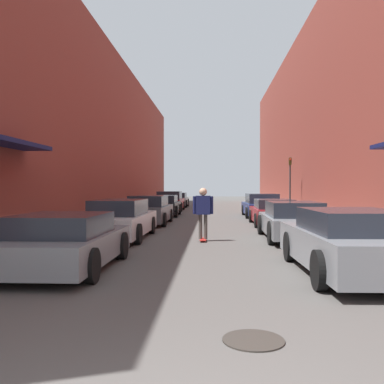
{
  "coord_description": "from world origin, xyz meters",
  "views": [
    {
      "loc": [
        0.14,
        -2.04,
        1.74
      ],
      "look_at": [
        -0.54,
        11.95,
        1.56
      ],
      "focal_mm": 40.0,
      "sensor_mm": 36.0,
      "label": 1
    }
  ],
  "objects_px": {
    "parked_car_right_1": "(292,221)",
    "skateboarder": "(203,208)",
    "parked_car_left_0": "(64,242)",
    "parked_car_left_3": "(163,206)",
    "parked_car_right_3": "(261,206)",
    "parked_car_right_2": "(273,212)",
    "parked_car_left_5": "(177,200)",
    "parked_car_right_0": "(350,242)",
    "parked_car_left_2": "(149,210)",
    "manhole_cover": "(253,340)",
    "parked_car_left_1": "(121,220)",
    "traffic_light": "(290,179)",
    "parked_car_left_4": "(170,201)"
  },
  "relations": [
    {
      "from": "parked_car_right_3",
      "to": "parked_car_left_3",
      "type": "bearing_deg",
      "value": 175.15
    },
    {
      "from": "parked_car_left_5",
      "to": "parked_car_right_2",
      "type": "height_order",
      "value": "parked_car_left_5"
    },
    {
      "from": "parked_car_left_0",
      "to": "parked_car_right_1",
      "type": "xyz_separation_m",
      "value": [
        5.71,
        5.38,
        0.04
      ]
    },
    {
      "from": "parked_car_right_3",
      "to": "skateboarder",
      "type": "relative_size",
      "value": 2.82
    },
    {
      "from": "parked_car_left_1",
      "to": "parked_car_left_3",
      "type": "xyz_separation_m",
      "value": [
        0.13,
        11.01,
        -0.02
      ]
    },
    {
      "from": "parked_car_left_0",
      "to": "traffic_light",
      "type": "distance_m",
      "value": 19.76
    },
    {
      "from": "manhole_cover",
      "to": "parked_car_right_0",
      "type": "bearing_deg",
      "value": 59.12
    },
    {
      "from": "parked_car_left_1",
      "to": "parked_car_left_0",
      "type": "bearing_deg",
      "value": -90.34
    },
    {
      "from": "parked_car_left_1",
      "to": "traffic_light",
      "type": "height_order",
      "value": "traffic_light"
    },
    {
      "from": "parked_car_right_0",
      "to": "parked_car_left_1",
      "type": "bearing_deg",
      "value": 136.24
    },
    {
      "from": "parked_car_left_2",
      "to": "parked_car_left_1",
      "type": "bearing_deg",
      "value": -91.39
    },
    {
      "from": "parked_car_left_1",
      "to": "skateboarder",
      "type": "distance_m",
      "value": 2.85
    },
    {
      "from": "parked_car_left_0",
      "to": "manhole_cover",
      "type": "bearing_deg",
      "value": -48.03
    },
    {
      "from": "parked_car_left_3",
      "to": "parked_car_left_1",
      "type": "bearing_deg",
      "value": -90.68
    },
    {
      "from": "parked_car_left_1",
      "to": "manhole_cover",
      "type": "bearing_deg",
      "value": -69.18
    },
    {
      "from": "parked_car_left_1",
      "to": "parked_car_right_1",
      "type": "bearing_deg",
      "value": 0.61
    },
    {
      "from": "parked_car_right_3",
      "to": "parked_car_left_5",
      "type": "bearing_deg",
      "value": 116.86
    },
    {
      "from": "parked_car_left_0",
      "to": "parked_car_left_3",
      "type": "bearing_deg",
      "value": 89.43
    },
    {
      "from": "manhole_cover",
      "to": "parked_car_left_0",
      "type": "bearing_deg",
      "value": 131.97
    },
    {
      "from": "traffic_light",
      "to": "parked_car_right_0",
      "type": "bearing_deg",
      "value": -96.56
    },
    {
      "from": "parked_car_left_2",
      "to": "parked_car_right_3",
      "type": "distance_m",
      "value": 7.59
    },
    {
      "from": "parked_car_right_1",
      "to": "parked_car_right_3",
      "type": "relative_size",
      "value": 0.96
    },
    {
      "from": "parked_car_left_5",
      "to": "parked_car_left_0",
      "type": "bearing_deg",
      "value": -90.07
    },
    {
      "from": "parked_car_right_3",
      "to": "parked_car_left_1",
      "type": "bearing_deg",
      "value": -119.05
    },
    {
      "from": "parked_car_left_2",
      "to": "skateboarder",
      "type": "distance_m",
      "value": 6.64
    },
    {
      "from": "parked_car_left_4",
      "to": "skateboarder",
      "type": "distance_m",
      "value": 17.31
    },
    {
      "from": "parked_car_right_2",
      "to": "manhole_cover",
      "type": "height_order",
      "value": "parked_car_right_2"
    },
    {
      "from": "parked_car_left_0",
      "to": "parked_car_left_4",
      "type": "bearing_deg",
      "value": 89.97
    },
    {
      "from": "skateboarder",
      "to": "manhole_cover",
      "type": "xyz_separation_m",
      "value": [
        0.77,
        -8.73,
        -1.03
      ]
    },
    {
      "from": "parked_car_left_1",
      "to": "parked_car_left_3",
      "type": "distance_m",
      "value": 11.01
    },
    {
      "from": "parked_car_left_5",
      "to": "parked_car_right_3",
      "type": "relative_size",
      "value": 0.85
    },
    {
      "from": "parked_car_right_1",
      "to": "traffic_light",
      "type": "bearing_deg",
      "value": 80.2
    },
    {
      "from": "parked_car_right_1",
      "to": "traffic_light",
      "type": "height_order",
      "value": "traffic_light"
    },
    {
      "from": "parked_car_left_2",
      "to": "parked_car_right_0",
      "type": "relative_size",
      "value": 0.98
    },
    {
      "from": "parked_car_right_0",
      "to": "skateboarder",
      "type": "bearing_deg",
      "value": 121.17
    },
    {
      "from": "parked_car_right_2",
      "to": "skateboarder",
      "type": "height_order",
      "value": "skateboarder"
    },
    {
      "from": "parked_car_left_2",
      "to": "parked_car_right_3",
      "type": "height_order",
      "value": "parked_car_right_3"
    },
    {
      "from": "parked_car_right_1",
      "to": "skateboarder",
      "type": "height_order",
      "value": "skateboarder"
    },
    {
      "from": "parked_car_left_0",
      "to": "parked_car_right_2",
      "type": "bearing_deg",
      "value": 61.18
    },
    {
      "from": "parked_car_right_2",
      "to": "parked_car_left_5",
      "type": "bearing_deg",
      "value": 109.05
    },
    {
      "from": "parked_car_left_0",
      "to": "parked_car_left_3",
      "type": "relative_size",
      "value": 1.04
    },
    {
      "from": "parked_car_left_2",
      "to": "parked_car_left_3",
      "type": "relative_size",
      "value": 1.12
    },
    {
      "from": "parked_car_right_2",
      "to": "parked_car_right_3",
      "type": "bearing_deg",
      "value": 89.48
    },
    {
      "from": "parked_car_left_3",
      "to": "parked_car_right_2",
      "type": "distance_m",
      "value": 8.06
    },
    {
      "from": "parked_car_left_0",
      "to": "manhole_cover",
      "type": "relative_size",
      "value": 5.97
    },
    {
      "from": "parked_car_left_0",
      "to": "manhole_cover",
      "type": "xyz_separation_m",
      "value": [
        3.56,
        -3.96,
        -0.57
      ]
    },
    {
      "from": "parked_car_left_1",
      "to": "manhole_cover",
      "type": "height_order",
      "value": "parked_car_left_1"
    },
    {
      "from": "parked_car_left_2",
      "to": "skateboarder",
      "type": "relative_size",
      "value": 2.65
    },
    {
      "from": "parked_car_right_3",
      "to": "traffic_light",
      "type": "bearing_deg",
      "value": 47.27
    },
    {
      "from": "parked_car_left_5",
      "to": "parked_car_right_0",
      "type": "xyz_separation_m",
      "value": [
        5.77,
        -27.6,
        0.04
      ]
    }
  ]
}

